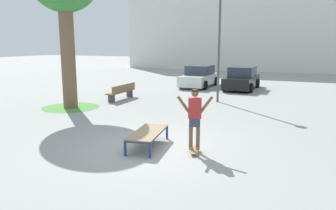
# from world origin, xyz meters

# --- Properties ---
(ground_plane) EXTENTS (120.00, 120.00, 0.00)m
(ground_plane) POSITION_xyz_m (0.00, 0.00, 0.00)
(ground_plane) COLOR #999993
(building_facade) EXTENTS (37.85, 4.00, 11.88)m
(building_facade) POSITION_xyz_m (1.94, 29.97, 5.94)
(building_facade) COLOR silver
(building_facade) RESTS_ON ground
(skate_box) EXTENTS (1.05, 2.00, 0.46)m
(skate_box) POSITION_xyz_m (-0.19, -0.00, 0.41)
(skate_box) COLOR navy
(skate_box) RESTS_ON ground
(skateboard) EXTENTS (0.46, 0.82, 0.09)m
(skateboard) POSITION_xyz_m (1.24, 0.06, 0.08)
(skateboard) COLOR #9E754C
(skateboard) RESTS_ON ground
(skater) EXTENTS (0.97, 0.42, 1.69)m
(skater) POSITION_xyz_m (1.24, 0.06, 1.07)
(skater) COLOR brown
(skater) RESTS_ON skateboard
(grass_patch_near_left) EXTENTS (2.70, 2.70, 0.01)m
(grass_patch_near_left) POSITION_xyz_m (-6.32, 3.93, 0.00)
(grass_patch_near_left) COLOR #519342
(grass_patch_near_left) RESTS_ON ground
(car_white) EXTENTS (1.94, 4.21, 1.50)m
(car_white) POSITION_xyz_m (-3.09, 13.72, 0.69)
(car_white) COLOR silver
(car_white) RESTS_ON ground
(car_black) EXTENTS (1.94, 4.21, 1.50)m
(car_black) POSITION_xyz_m (-0.08, 13.61, 0.69)
(car_black) COLOR black
(car_black) RESTS_ON ground
(park_bench) EXTENTS (0.48, 2.41, 0.83)m
(park_bench) POSITION_xyz_m (-5.27, 6.86, 0.45)
(park_bench) COLOR brown
(park_bench) RESTS_ON ground
(light_post) EXTENTS (0.36, 0.36, 5.83)m
(light_post) POSITION_xyz_m (-0.28, 8.23, 3.83)
(light_post) COLOR #4C4C51
(light_post) RESTS_ON ground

